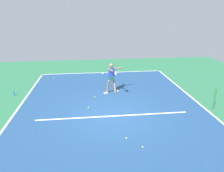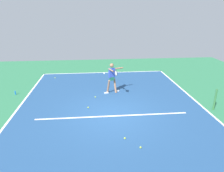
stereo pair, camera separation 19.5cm
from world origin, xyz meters
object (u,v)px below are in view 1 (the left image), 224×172
object	(u,v)px
net_post	(214,99)
tennis_ball_by_baseline	(143,147)
tennis_ball_by_sideline	(95,97)
tennis_player	(112,76)
tennis_ball_centre_court	(127,138)
water_bottle	(14,94)
tennis_ball_far_corner	(54,78)
tennis_ball_near_service_line	(88,108)

from	to	relation	value
net_post	tennis_ball_by_baseline	size ratio (longest dim) A/B	16.21
net_post	tennis_ball_by_baseline	world-z (taller)	net_post
tennis_ball_by_baseline	tennis_ball_by_sideline	distance (m)	4.83
tennis_player	tennis_ball_by_sideline	distance (m)	1.53
tennis_ball_centre_court	water_bottle	xyz separation A→B (m)	(5.58, -4.86, 0.08)
tennis_player	water_bottle	size ratio (longest dim) A/B	8.04
tennis_player	tennis_ball_by_sideline	bearing A→B (deg)	12.51
tennis_ball_by_baseline	tennis_ball_centre_court	distance (m)	0.75
tennis_ball_far_corner	tennis_ball_by_sideline	bearing A→B (deg)	126.98
tennis_player	tennis_ball_by_sideline	xyz separation A→B (m)	(0.99, 0.62, -0.98)
net_post	water_bottle	xyz separation A→B (m)	(10.21, -2.88, -0.43)
tennis_ball_far_corner	tennis_ball_centre_court	distance (m)	8.62
net_post	tennis_player	size ratio (longest dim) A/B	0.60
net_post	water_bottle	world-z (taller)	net_post
tennis_ball_by_sideline	water_bottle	bearing A→B (deg)	-10.65
tennis_ball_near_service_line	water_bottle	size ratio (longest dim) A/B	0.30
net_post	tennis_ball_centre_court	size ratio (longest dim) A/B	16.21
tennis_player	tennis_ball_far_corner	bearing A→B (deg)	-58.79
tennis_ball_near_service_line	water_bottle	distance (m)	4.69
tennis_ball_near_service_line	tennis_ball_centre_court	distance (m)	3.07
tennis_ball_by_baseline	tennis_ball_centre_court	xyz separation A→B (m)	(0.46, -0.59, 0.00)
net_post	tennis_ball_far_corner	xyz separation A→B (m)	(8.47, -5.74, -0.50)
tennis_ball_by_sideline	tennis_ball_near_service_line	world-z (taller)	same
tennis_ball_by_sideline	water_bottle	distance (m)	4.62
tennis_player	tennis_ball_by_sideline	world-z (taller)	tennis_player
net_post	tennis_ball_near_service_line	bearing A→B (deg)	-7.04
tennis_ball_near_service_line	tennis_ball_by_sideline	bearing A→B (deg)	-106.07
net_post	tennis_ball_by_sideline	bearing A→B (deg)	-19.68
tennis_ball_far_corner	water_bottle	distance (m)	3.35
tennis_ball_centre_court	water_bottle	world-z (taller)	water_bottle
tennis_ball_by_baseline	tennis_ball_centre_court	size ratio (longest dim) A/B	1.00
tennis_ball_by_baseline	tennis_ball_by_sideline	bearing A→B (deg)	-71.96
tennis_ball_far_corner	tennis_player	bearing A→B (deg)	140.80
tennis_ball_by_baseline	tennis_ball_far_corner	world-z (taller)	same
tennis_player	water_bottle	distance (m)	5.62
tennis_player	tennis_ball_near_service_line	distance (m)	2.54
net_post	tennis_ball_centre_court	distance (m)	5.06
tennis_ball_by_baseline	water_bottle	xyz separation A→B (m)	(6.04, -5.45, 0.08)
water_bottle	tennis_ball_by_baseline	bearing A→B (deg)	137.94
tennis_ball_far_corner	tennis_ball_near_service_line	bearing A→B (deg)	115.93
tennis_ball_far_corner	water_bottle	bearing A→B (deg)	58.66
tennis_player	tennis_ball_far_corner	world-z (taller)	tennis_player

